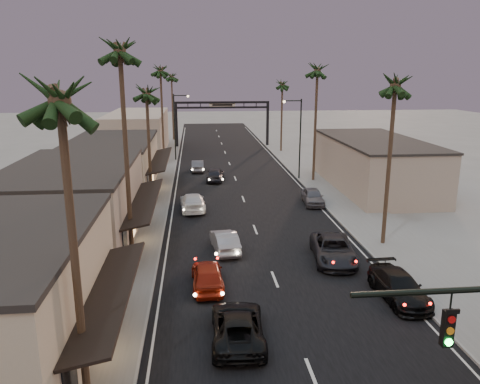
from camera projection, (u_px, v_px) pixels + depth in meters
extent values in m
plane|color=slate|center=(240.00, 191.00, 47.79)|extent=(200.00, 200.00, 0.00)
cube|color=black|center=(236.00, 180.00, 52.61)|extent=(14.00, 120.00, 0.02)
cube|color=slate|center=(156.00, 169.00, 58.46)|extent=(5.00, 92.00, 0.12)
cube|color=slate|center=(305.00, 166.00, 60.22)|extent=(5.00, 92.00, 0.12)
cube|color=gray|center=(73.00, 207.00, 32.40)|extent=(8.00, 14.00, 5.50)
cube|color=#BDAE90|center=(112.00, 166.00, 47.88)|extent=(8.00, 16.00, 5.00)
cube|color=gray|center=(138.00, 133.00, 69.93)|extent=(8.00, 20.00, 6.00)
cube|color=gray|center=(374.00, 165.00, 48.47)|extent=(8.00, 18.00, 5.00)
cube|color=black|center=(448.00, 328.00, 11.87)|extent=(0.28, 0.22, 1.00)
cube|color=black|center=(177.00, 125.00, 75.14)|extent=(0.40, 0.40, 7.00)
cube|color=black|center=(268.00, 124.00, 76.52)|extent=(0.40, 0.40, 7.00)
cube|color=black|center=(222.00, 102.00, 74.93)|extent=(15.20, 0.35, 0.35)
cube|color=black|center=(222.00, 107.00, 75.13)|extent=(15.20, 0.30, 0.30)
cube|color=beige|center=(222.00, 105.00, 75.01)|extent=(4.20, 0.12, 1.00)
cylinder|color=black|center=(300.00, 140.00, 52.16)|extent=(0.16, 0.16, 9.00)
cylinder|color=black|center=(292.00, 101.00, 50.99)|extent=(2.00, 0.12, 0.12)
sphere|color=#FFD899|center=(284.00, 102.00, 50.93)|extent=(0.30, 0.30, 0.30)
cylinder|color=black|center=(175.00, 128.00, 63.35)|extent=(0.16, 0.16, 9.00)
cylinder|color=black|center=(181.00, 95.00, 62.37)|extent=(2.00, 0.12, 0.12)
sphere|color=#FFD899|center=(188.00, 96.00, 62.47)|extent=(0.30, 0.30, 0.30)
cylinder|color=#38281C|center=(75.00, 267.00, 15.74)|extent=(0.28, 0.28, 11.00)
sphere|color=black|center=(58.00, 81.00, 14.21)|extent=(3.20, 3.20, 3.20)
cylinder|color=#38281C|center=(127.00, 164.00, 28.02)|extent=(0.28, 0.28, 13.00)
sphere|color=black|center=(119.00, 40.00, 26.24)|extent=(3.20, 3.20, 3.20)
cylinder|color=#38281C|center=(149.00, 151.00, 41.89)|extent=(0.28, 0.28, 10.00)
sphere|color=black|center=(146.00, 87.00, 40.49)|extent=(3.20, 3.20, 3.20)
cylinder|color=#38281C|center=(162.00, 119.00, 59.95)|extent=(0.28, 0.28, 12.00)
sphere|color=black|center=(160.00, 66.00, 58.30)|extent=(3.20, 3.20, 3.20)
cylinder|color=#38281C|center=(389.00, 168.00, 31.79)|extent=(0.28, 0.28, 11.00)
sphere|color=black|center=(396.00, 76.00, 30.27)|extent=(3.20, 3.20, 3.20)
cylinder|color=#38281C|center=(315.00, 127.00, 50.95)|extent=(0.28, 0.28, 12.00)
sphere|color=black|center=(318.00, 65.00, 49.30)|extent=(3.20, 3.20, 3.20)
cylinder|color=#38281C|center=(282.00, 119.00, 70.47)|extent=(0.28, 0.28, 10.00)
sphere|color=black|center=(282.00, 81.00, 69.08)|extent=(3.20, 3.20, 3.20)
cylinder|color=#38281C|center=(173.00, 109.00, 82.27)|extent=(0.28, 0.28, 11.00)
sphere|color=black|center=(171.00, 73.00, 80.75)|extent=(3.20, 3.20, 3.20)
imported|color=maroon|center=(207.00, 275.00, 26.37)|extent=(1.87, 4.38, 1.48)
imported|color=black|center=(238.00, 326.00, 21.18)|extent=(2.56, 5.16, 1.41)
imported|color=gray|center=(225.00, 241.00, 31.80)|extent=(1.99, 4.43, 1.41)
imported|color=silver|center=(193.00, 202.00, 41.23)|extent=(2.39, 5.22, 1.48)
imported|color=black|center=(215.00, 174.00, 52.19)|extent=(2.34, 4.60, 1.50)
imported|color=#4F4F54|center=(198.00, 166.00, 57.34)|extent=(1.46, 4.14, 1.36)
imported|color=black|center=(333.00, 249.00, 30.13)|extent=(3.22, 5.80, 1.53)
imported|color=black|center=(399.00, 287.00, 25.02)|extent=(2.20, 5.01, 1.43)
imported|color=#535257|center=(313.00, 196.00, 43.06)|extent=(2.03, 4.41, 1.46)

